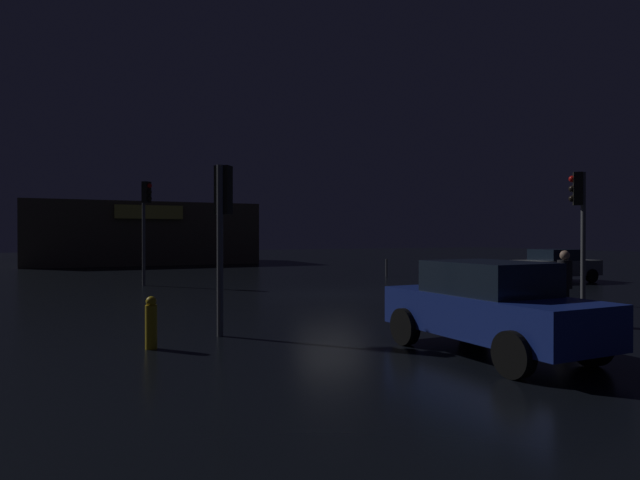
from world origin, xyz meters
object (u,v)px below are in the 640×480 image
object	(u,v)px
store_building	(142,234)
traffic_signal_main	(146,210)
car_near	(489,307)
pedestrian	(565,281)
traffic_signal_cross_left	(223,212)
fire_hydrant	(151,323)
traffic_signal_opposite	(579,210)
car_far	(554,265)

from	to	relation	value
store_building	traffic_signal_main	xyz separation A→B (m)	(-2.16, -19.67, 0.92)
traffic_signal_main	car_near	distance (m)	17.15
car_near	pedestrian	world-z (taller)	pedestrian
traffic_signal_cross_left	fire_hydrant	size ratio (longest dim) A/B	3.66
store_building	traffic_signal_opposite	world-z (taller)	store_building
store_building	pedestrian	bearing A→B (deg)	-80.63
traffic_signal_cross_left	pedestrian	bearing A→B (deg)	-14.73
pedestrian	car_near	bearing A→B (deg)	-155.58
traffic_signal_cross_left	pedestrian	size ratio (longest dim) A/B	2.04
car_far	pedestrian	bearing A→B (deg)	-137.20
traffic_signal_opposite	traffic_signal_cross_left	distance (m)	11.38
car_far	fire_hydrant	bearing A→B (deg)	-158.22
store_building	traffic_signal_cross_left	bearing A→B (deg)	-93.82
traffic_signal_opposite	car_near	distance (m)	8.91
car_far	fire_hydrant	world-z (taller)	car_far
car_far	fire_hydrant	size ratio (longest dim) A/B	4.26
traffic_signal_main	traffic_signal_cross_left	distance (m)	12.69
store_building	pedestrian	world-z (taller)	store_building
store_building	car_far	distance (m)	29.81
traffic_signal_opposite	traffic_signal_cross_left	world-z (taller)	traffic_signal_opposite
traffic_signal_cross_left	car_near	distance (m)	5.74
store_building	fire_hydrant	distance (m)	33.43
traffic_signal_main	fire_hydrant	distance (m)	13.86
car_far	traffic_signal_main	bearing A→B (deg)	161.14
traffic_signal_main	traffic_signal_opposite	world-z (taller)	traffic_signal_main
pedestrian	fire_hydrant	xyz separation A→B (m)	(-9.43, 1.24, -0.55)
car_far	pedestrian	distance (m)	12.97
traffic_signal_cross_left	car_far	xyz separation A→B (m)	(17.35, 6.75, -1.88)
traffic_signal_opposite	traffic_signal_cross_left	bearing A→B (deg)	-177.77
pedestrian	traffic_signal_opposite	bearing A→B (deg)	35.35
store_building	fire_hydrant	xyz separation A→B (m)	(-3.75, -33.17, -1.79)
traffic_signal_main	car_far	distance (m)	18.50
traffic_signal_main	fire_hydrant	xyz separation A→B (m)	(-1.59, -13.50, -2.71)
store_building	traffic_signal_opposite	bearing A→B (deg)	-73.91
store_building	pedestrian	size ratio (longest dim) A/B	9.10
traffic_signal_cross_left	car_far	bearing A→B (deg)	21.26
pedestrian	store_building	bearing A→B (deg)	99.37
traffic_signal_cross_left	car_near	xyz separation A→B (m)	(3.85, -3.87, -1.77)
traffic_signal_opposite	traffic_signal_main	bearing A→B (deg)	132.90
traffic_signal_main	car_far	world-z (taller)	traffic_signal_main
store_building	fire_hydrant	world-z (taller)	store_building
pedestrian	traffic_signal_cross_left	bearing A→B (deg)	165.27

